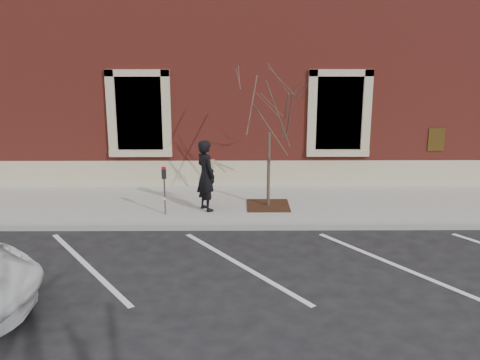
{
  "coord_description": "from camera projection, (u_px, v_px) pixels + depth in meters",
  "views": [
    {
      "loc": [
        -0.1,
        -12.49,
        4.55
      ],
      "look_at": [
        0.0,
        0.6,
        1.1
      ],
      "focal_mm": 40.0,
      "sensor_mm": 36.0,
      "label": 1
    }
  ],
  "objects": [
    {
      "name": "parking_meter",
      "position": [
        164.0,
        182.0,
        13.67
      ],
      "size": [
        0.11,
        0.09,
        1.26
      ],
      "rotation": [
        0.0,
        0.0,
        -0.28
      ],
      "color": "#595B60",
      "rests_on": "sidewalk_near"
    },
    {
      "name": "tree_grate",
      "position": [
        268.0,
        205.0,
        14.57
      ],
      "size": [
        1.15,
        1.15,
        0.03
      ],
      "primitive_type": "cube",
      "color": "#392412",
      "rests_on": "sidewalk_near"
    },
    {
      "name": "ground",
      "position": [
        240.0,
        229.0,
        13.24
      ],
      "size": [
        120.0,
        120.0,
        0.0
      ],
      "primitive_type": "plane",
      "color": "#28282B",
      "rests_on": "ground"
    },
    {
      "name": "building_civic",
      "position": [
        239.0,
        55.0,
        19.7
      ],
      "size": [
        40.0,
        8.62,
        8.0
      ],
      "color": "maroon",
      "rests_on": "ground"
    },
    {
      "name": "man",
      "position": [
        206.0,
        176.0,
        14.01
      ],
      "size": [
        0.75,
        0.82,
        1.88
      ],
      "primitive_type": "imported",
      "rotation": [
        0.0,
        0.0,
        2.15
      ],
      "color": "black",
      "rests_on": "sidewalk_near"
    },
    {
      "name": "sidewalk_near",
      "position": [
        240.0,
        205.0,
        14.91
      ],
      "size": [
        40.0,
        3.5,
        0.15
      ],
      "primitive_type": "cube",
      "color": "#B7B3AC",
      "rests_on": "ground"
    },
    {
      "name": "curb_near",
      "position": [
        240.0,
        227.0,
        13.17
      ],
      "size": [
        40.0,
        0.12,
        0.15
      ],
      "primitive_type": "cube",
      "color": "#9E9E99",
      "rests_on": "ground"
    },
    {
      "name": "parking_stripes",
      "position": [
        241.0,
        265.0,
        11.11
      ],
      "size": [
        28.0,
        4.4,
        0.01
      ],
      "primitive_type": null,
      "color": "silver",
      "rests_on": "ground"
    },
    {
      "name": "sapling",
      "position": [
        269.0,
        111.0,
        13.91
      ],
      "size": [
        2.22,
        2.22,
        3.69
      ],
      "color": "#503C30",
      "rests_on": "sidewalk_near"
    }
  ]
}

